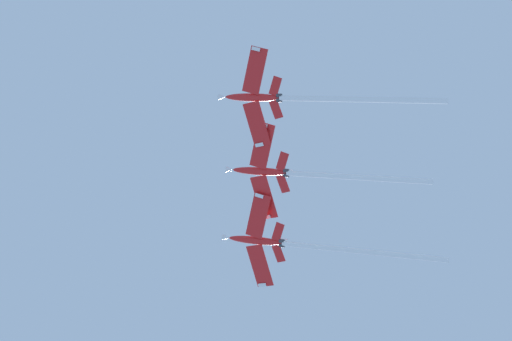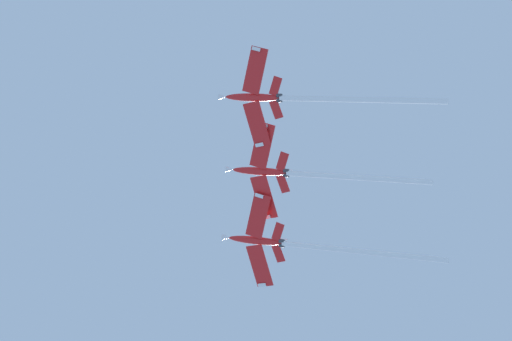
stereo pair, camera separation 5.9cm
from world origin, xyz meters
The scene contains 3 objects.
jet_inner_left centered at (-10.34, 1.85, 150.78)m, with size 40.04×20.33×20.93m.
jet_centre centered at (-14.45, -12.43, 151.55)m, with size 37.21×19.44×18.97m.
jet_inner_right centered at (-18.56, -26.03, 150.46)m, with size 41.03×20.51×20.35m.
Camera 1 is at (1.75, 15.85, 1.72)m, focal length 55.03 mm.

